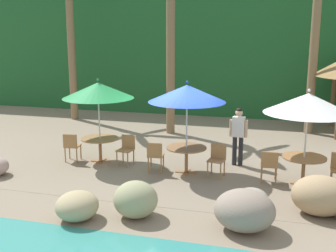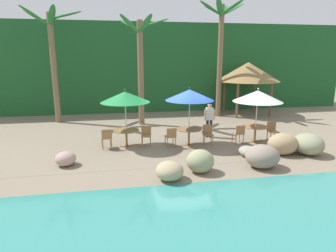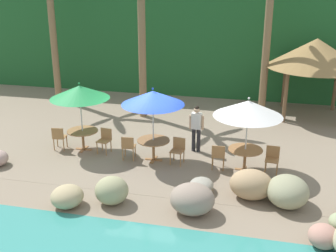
{
  "view_description": "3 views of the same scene",
  "coord_description": "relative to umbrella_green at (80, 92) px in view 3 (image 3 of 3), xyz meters",
  "views": [
    {
      "loc": [
        2.77,
        -11.03,
        3.84
      ],
      "look_at": [
        -0.24,
        -0.17,
        1.3
      ],
      "focal_mm": 45.3,
      "sensor_mm": 36.0,
      "label": 1
    },
    {
      "loc": [
        -2.83,
        -12.12,
        3.84
      ],
      "look_at": [
        -0.65,
        -0.2,
        0.91
      ],
      "focal_mm": 31.25,
      "sensor_mm": 36.0,
      "label": 2
    },
    {
      "loc": [
        3.8,
        -13.04,
        6.11
      ],
      "look_at": [
        0.68,
        0.27,
        1.11
      ],
      "focal_mm": 45.68,
      "sensor_mm": 36.0,
      "label": 3
    }
  ],
  "objects": [
    {
      "name": "ground_plane",
      "position": [
        2.41,
        -0.12,
        -2.16
      ],
      "size": [
        120.0,
        120.0,
        0.0
      ],
      "primitive_type": "plane",
      "color": "gray"
    },
    {
      "name": "terrace_deck",
      "position": [
        2.41,
        -0.12,
        -2.15
      ],
      "size": [
        18.0,
        5.2,
        0.01
      ],
      "color": "gray",
      "rests_on": "ground"
    },
    {
      "name": "foliage_backdrop",
      "position": [
        2.41,
        8.88,
        0.84
      ],
      "size": [
        28.0,
        2.4,
        6.0
      ],
      "color": "#1E5628",
      "rests_on": "ground"
    },
    {
      "name": "rock_seawall",
      "position": [
        3.45,
        -2.98,
        -1.78
      ],
      "size": [
        14.93,
        3.4,
        0.86
      ],
      "color": "#95A176",
      "rests_on": "ground"
    },
    {
      "name": "umbrella_green",
      "position": [
        0.0,
        0.0,
        0.0
      ],
      "size": [
        2.07,
        2.07,
        2.5
      ],
      "color": "silver",
      "rests_on": "ground"
    },
    {
      "name": "dining_table_green",
      "position": [
        0.0,
        -0.0,
        -1.54
      ],
      "size": [
        1.1,
        1.1,
        0.74
      ],
      "color": "olive",
      "rests_on": "ground"
    },
    {
      "name": "chair_green_seaward",
      "position": [
        0.85,
        -0.03,
        -1.64
      ],
      "size": [
        0.48,
        0.48,
        0.87
      ],
      "color": "#9E7042",
      "rests_on": "ground"
    },
    {
      "name": "chair_green_inland",
      "position": [
        -0.83,
        -0.2,
        -1.64
      ],
      "size": [
        0.47,
        0.48,
        0.87
      ],
      "color": "#9E7042",
      "rests_on": "ground"
    },
    {
      "name": "umbrella_blue",
      "position": [
        2.7,
        -0.29,
        0.06
      ],
      "size": [
        2.08,
        2.08,
        2.56
      ],
      "color": "silver",
      "rests_on": "ground"
    },
    {
      "name": "dining_table_blue",
      "position": [
        2.7,
        -0.29,
        -1.54
      ],
      "size": [
        1.1,
        1.1,
        0.74
      ],
      "color": "olive",
      "rests_on": "ground"
    },
    {
      "name": "chair_blue_seaward",
      "position": [
        3.55,
        -0.31,
        -1.64
      ],
      "size": [
        0.47,
        0.48,
        0.87
      ],
      "color": "#9E7042",
      "rests_on": "ground"
    },
    {
      "name": "chair_blue_inland",
      "position": [
        1.86,
        -0.47,
        -1.64
      ],
      "size": [
        0.46,
        0.47,
        0.87
      ],
      "color": "#9E7042",
      "rests_on": "ground"
    },
    {
      "name": "umbrella_white",
      "position": [
        5.76,
        -0.38,
        -0.05
      ],
      "size": [
        2.17,
        2.17,
        2.46
      ],
      "color": "silver",
      "rests_on": "ground"
    },
    {
      "name": "dining_table_white",
      "position": [
        5.76,
        -0.38,
        -1.54
      ],
      "size": [
        1.1,
        1.1,
        0.74
      ],
      "color": "olive",
      "rests_on": "ground"
    },
    {
      "name": "chair_white_seaward",
      "position": [
        6.62,
        -0.34,
        -1.64
      ],
      "size": [
        0.45,
        0.45,
        0.87
      ],
      "color": "#9E7042",
      "rests_on": "ground"
    },
    {
      "name": "chair_white_inland",
      "position": [
        4.92,
        -0.53,
        -1.64
      ],
      "size": [
        0.45,
        0.45,
        0.87
      ],
      "color": "#9E7042",
      "rests_on": "ground"
    },
    {
      "name": "palm_tree_nearest",
      "position": [
        -3.75,
        5.53,
        1.99
      ],
      "size": [
        3.34,
        3.34,
        6.36
      ],
      "color": "brown",
      "rests_on": "ground"
    },
    {
      "name": "palm_tree_second",
      "position": [
        1.06,
        4.14,
        1.66
      ],
      "size": [
        2.78,
        3.03,
        5.88
      ],
      "color": "brown",
      "rests_on": "ground"
    },
    {
      "name": "palm_tree_third",
      "position": [
        6.14,
        5.58,
        2.43
      ],
      "size": [
        3.06,
        2.81,
        7.01
      ],
      "color": "brown",
      "rests_on": "ground"
    },
    {
      "name": "palapa_hut",
      "position": [
        8.22,
        5.88,
        0.63
      ],
      "size": [
        4.11,
        4.11,
        3.42
      ],
      "color": "brown",
      "rests_on": "ground"
    },
    {
      "name": "waiter_in_white",
      "position": [
        3.97,
        0.8,
        -1.17
      ],
      "size": [
        0.52,
        0.24,
        1.7
      ],
      "color": "#232328",
      "rests_on": "ground"
    }
  ]
}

